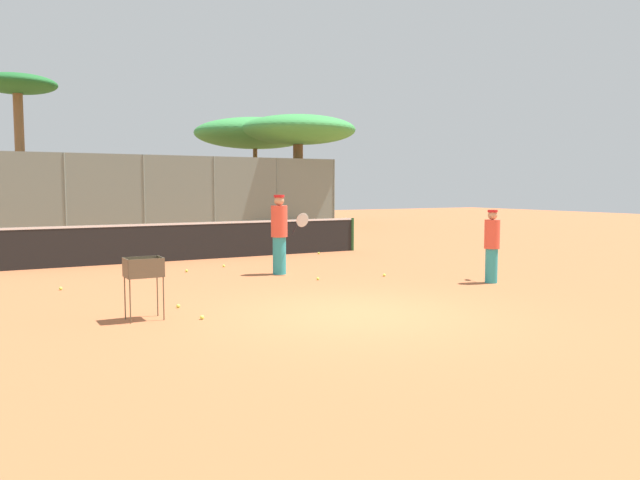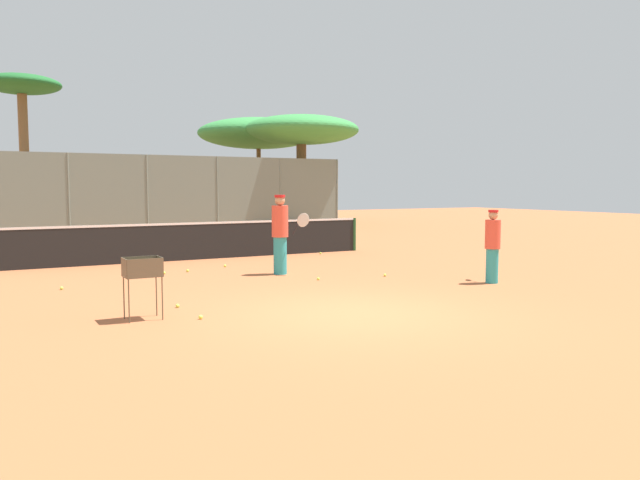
% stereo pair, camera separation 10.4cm
% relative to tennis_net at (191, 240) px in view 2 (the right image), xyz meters
% --- Properties ---
extents(ground_plane, '(80.00, 80.00, 0.00)m').
position_rel_tennis_net_xyz_m(ground_plane, '(0.00, -8.68, -0.56)').
color(ground_plane, '#B26038').
extents(tennis_net, '(11.07, 0.10, 1.07)m').
position_rel_tennis_net_xyz_m(tennis_net, '(0.00, 0.00, 0.00)').
color(tennis_net, '#26592D').
rests_on(tennis_net, ground_plane).
extents(back_fence, '(23.97, 0.08, 3.57)m').
position_rel_tennis_net_xyz_m(back_fence, '(0.00, 12.03, 1.23)').
color(back_fence, slate).
rests_on(back_fence, ground_plane).
extents(tree_0, '(7.13, 7.13, 6.12)m').
position_rel_tennis_net_xyz_m(tree_0, '(9.53, 17.11, 4.66)').
color(tree_0, brown).
rests_on(tree_0, ground_plane).
extents(tree_1, '(3.78, 3.78, 7.66)m').
position_rel_tennis_net_xyz_m(tree_1, '(-3.03, 17.69, 6.26)').
color(tree_1, brown).
rests_on(tree_1, ground_plane).
extents(tree_2, '(6.39, 6.39, 6.03)m').
position_rel_tennis_net_xyz_m(tree_2, '(10.69, 13.84, 4.61)').
color(tree_2, brown).
rests_on(tree_2, ground_plane).
extents(player_white_outfit, '(0.59, 0.76, 1.58)m').
position_rel_tennis_net_xyz_m(player_white_outfit, '(4.39, -7.32, 0.27)').
color(player_white_outfit, teal).
rests_on(player_white_outfit, ground_plane).
extents(player_red_cap, '(0.79, 0.70, 1.89)m').
position_rel_tennis_net_xyz_m(player_red_cap, '(0.98, -3.85, 0.42)').
color(player_red_cap, teal).
rests_on(player_red_cap, ground_plane).
extents(ball_cart, '(0.56, 0.41, 0.98)m').
position_rel_tennis_net_xyz_m(ball_cart, '(-3.10, -7.43, 0.18)').
color(ball_cart, brown).
rests_on(ball_cart, ground_plane).
extents(tennis_ball_0, '(0.07, 0.07, 0.07)m').
position_rel_tennis_net_xyz_m(tennis_ball_0, '(-2.36, -6.75, -0.53)').
color(tennis_ball_0, '#D1E54C').
rests_on(tennis_ball_0, ground_plane).
extents(tennis_ball_1, '(0.07, 0.07, 0.07)m').
position_rel_tennis_net_xyz_m(tennis_ball_1, '(-0.85, -2.41, -0.53)').
color(tennis_ball_1, '#D1E54C').
rests_on(tennis_ball_1, ground_plane).
extents(tennis_ball_2, '(0.07, 0.07, 0.07)m').
position_rel_tennis_net_xyz_m(tennis_ball_2, '(-1.45, -2.53, -0.53)').
color(tennis_ball_2, '#D1E54C').
rests_on(tennis_ball_2, ground_plane).
extents(tennis_ball_3, '(0.07, 0.07, 0.07)m').
position_rel_tennis_net_xyz_m(tennis_ball_3, '(3.97, -0.44, -0.53)').
color(tennis_ball_3, '#D1E54C').
rests_on(tennis_ball_3, ground_plane).
extents(tennis_ball_4, '(0.07, 0.07, 0.07)m').
position_rel_tennis_net_xyz_m(tennis_ball_4, '(-3.87, -3.77, -0.53)').
color(tennis_ball_4, '#D1E54C').
rests_on(tennis_ball_4, ground_plane).
extents(tennis_ball_5, '(0.07, 0.07, 0.07)m').
position_rel_tennis_net_xyz_m(tennis_ball_5, '(0.28, -1.97, -0.53)').
color(tennis_ball_5, '#D1E54C').
rests_on(tennis_ball_5, ground_plane).
extents(tennis_ball_6, '(0.07, 0.07, 0.07)m').
position_rel_tennis_net_xyz_m(tennis_ball_6, '(1.30, -5.14, -0.53)').
color(tennis_ball_6, '#D1E54C').
rests_on(tennis_ball_6, ground_plane).
extents(tennis_ball_7, '(0.07, 0.07, 0.07)m').
position_rel_tennis_net_xyz_m(tennis_ball_7, '(2.92, -5.40, -0.53)').
color(tennis_ball_7, '#D1E54C').
rests_on(tennis_ball_7, ground_plane).
extents(tennis_ball_8, '(0.07, 0.07, 0.07)m').
position_rel_tennis_net_xyz_m(tennis_ball_8, '(-2.31, -7.85, -0.53)').
color(tennis_ball_8, '#D1E54C').
rests_on(tennis_ball_8, ground_plane).
extents(parked_car, '(4.20, 1.70, 1.60)m').
position_rel_tennis_net_xyz_m(parked_car, '(-2.42, 16.85, 0.10)').
color(parked_car, '#B2B7BC').
rests_on(parked_car, ground_plane).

